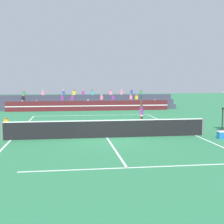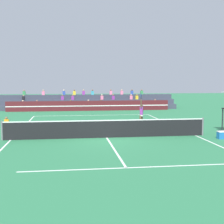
{
  "view_description": "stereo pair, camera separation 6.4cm",
  "coord_description": "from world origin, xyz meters",
  "px_view_note": "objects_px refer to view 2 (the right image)",
  "views": [
    {
      "loc": [
        -2.19,
        -18.02,
        3.38
      ],
      "look_at": [
        0.87,
        4.11,
        1.1
      ],
      "focal_mm": 50.0,
      "sensor_mm": 36.0,
      "label": 1
    },
    {
      "loc": [
        -2.13,
        -18.03,
        3.38
      ],
      "look_at": [
        0.87,
        4.11,
        1.1
      ],
      "focal_mm": 50.0,
      "sensor_mm": 36.0,
      "label": 2
    }
  ],
  "objects_px": {
    "ball_kid_courtside": "(7,124)",
    "tennis_player": "(141,114)",
    "tennis_ball": "(110,122)",
    "equipment_cooler": "(222,135)"
  },
  "relations": [
    {
      "from": "tennis_ball",
      "to": "equipment_cooler",
      "type": "height_order",
      "value": "equipment_cooler"
    },
    {
      "from": "ball_kid_courtside",
      "to": "tennis_player",
      "type": "xyz_separation_m",
      "value": [
        9.43,
        -0.78,
        0.66
      ]
    },
    {
      "from": "tennis_player",
      "to": "equipment_cooler",
      "type": "distance_m",
      "value": 6.04
    },
    {
      "from": "tennis_player",
      "to": "ball_kid_courtside",
      "type": "bearing_deg",
      "value": 175.25
    },
    {
      "from": "ball_kid_courtside",
      "to": "tennis_ball",
      "type": "distance_m",
      "value": 7.98
    },
    {
      "from": "ball_kid_courtside",
      "to": "tennis_player",
      "type": "distance_m",
      "value": 9.49
    },
    {
      "from": "tennis_player",
      "to": "equipment_cooler",
      "type": "xyz_separation_m",
      "value": [
        3.68,
        -4.73,
        -0.76
      ]
    },
    {
      "from": "ball_kid_courtside",
      "to": "equipment_cooler",
      "type": "relative_size",
      "value": 1.69
    },
    {
      "from": "tennis_ball",
      "to": "equipment_cooler",
      "type": "distance_m",
      "value": 9.71
    },
    {
      "from": "tennis_player",
      "to": "tennis_ball",
      "type": "relative_size",
      "value": 36.76
    }
  ]
}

